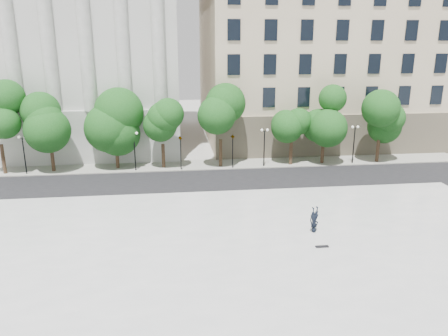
{
  "coord_description": "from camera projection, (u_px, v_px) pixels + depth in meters",
  "views": [
    {
      "loc": [
        -2.76,
        -22.14,
        13.15
      ],
      "look_at": [
        1.05,
        10.0,
        3.73
      ],
      "focal_mm": 35.0,
      "sensor_mm": 36.0,
      "label": 1
    }
  ],
  "objects": [
    {
      "name": "far_sidewalk",
      "position": [
        200.0,
        165.0,
        47.96
      ],
      "size": [
        60.0,
        4.0,
        0.12
      ],
      "primitive_type": "cube",
      "color": "#9C9A90",
      "rests_on": "ground"
    },
    {
      "name": "skateboard",
      "position": [
        322.0,
        247.0,
        27.96
      ],
      "size": [
        0.85,
        0.22,
        0.09
      ],
      "primitive_type": "cube",
      "rotation": [
        0.0,
        0.0,
        -0.0
      ],
      "color": "black",
      "rests_on": "plaza"
    },
    {
      "name": "street_trees",
      "position": [
        195.0,
        119.0,
        45.73
      ],
      "size": [
        44.08,
        5.13,
        7.88
      ],
      "color": "#382619",
      "rests_on": "ground"
    },
    {
      "name": "street",
      "position": [
        204.0,
        182.0,
        42.26
      ],
      "size": [
        60.0,
        8.0,
        0.02
      ],
      "primitive_type": "cube",
      "color": "black",
      "rests_on": "ground"
    },
    {
      "name": "traffic_light_west",
      "position": [
        180.0,
        137.0,
        45.1
      ],
      "size": [
        0.9,
        1.67,
        4.16
      ],
      "color": "black",
      "rests_on": "ground"
    },
    {
      "name": "plaza",
      "position": [
        221.0,
        251.0,
        27.89
      ],
      "size": [
        44.0,
        22.0,
        0.45
      ],
      "primitive_type": "cube",
      "color": "silver",
      "rests_on": "ground"
    },
    {
      "name": "ground",
      "position": [
        226.0,
        279.0,
        25.1
      ],
      "size": [
        160.0,
        160.0,
        0.0
      ],
      "primitive_type": "plane",
      "color": "#B3B1A9",
      "rests_on": "ground"
    },
    {
      "name": "building_west",
      "position": [
        59.0,
        43.0,
        56.35
      ],
      "size": [
        31.5,
        27.65,
        25.6
      ],
      "color": "silver",
      "rests_on": "ground"
    },
    {
      "name": "person_lying",
      "position": [
        314.0,
        228.0,
        30.16
      ],
      "size": [
        1.13,
        1.95,
        0.5
      ],
      "primitive_type": "imported",
      "rotation": [
        -1.54,
        0.0,
        0.27
      ],
      "color": "black",
      "rests_on": "plaza"
    },
    {
      "name": "lamp_posts",
      "position": [
        200.0,
        142.0,
        45.82
      ],
      "size": [
        35.59,
        0.28,
        4.33
      ],
      "color": "black",
      "rests_on": "ground"
    },
    {
      "name": "traffic_light_east",
      "position": [
        233.0,
        135.0,
        45.7
      ],
      "size": [
        0.54,
        1.83,
        4.23
      ],
      "color": "black",
      "rests_on": "ground"
    },
    {
      "name": "building_east",
      "position": [
        333.0,
        56.0,
        61.34
      ],
      "size": [
        36.0,
        26.15,
        23.0
      ],
      "color": "beige",
      "rests_on": "ground"
    }
  ]
}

